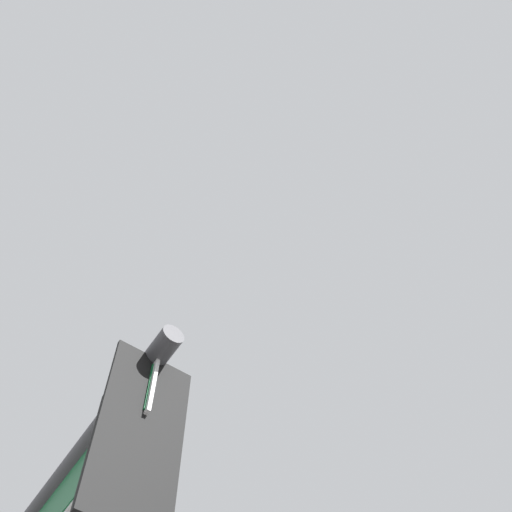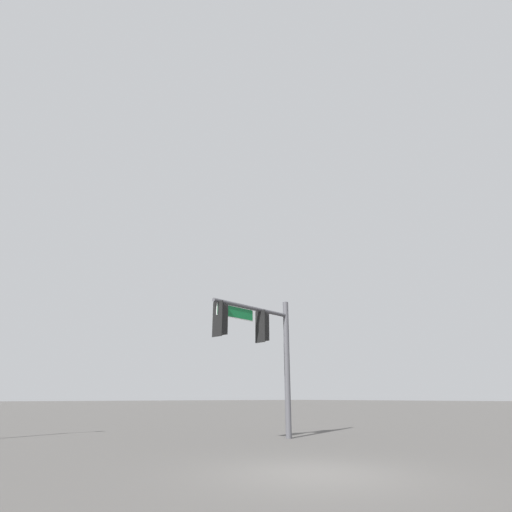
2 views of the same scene
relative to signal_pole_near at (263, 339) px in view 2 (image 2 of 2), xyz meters
name	(u,v)px [view 2 (image 2 of 2)]	position (x,y,z in m)	size (l,w,h in m)	color
ground_plane	(314,474)	(3.52, 5.79, -3.76)	(400.00, 400.00, 0.00)	#514F4C
signal_pole_near	(263,339)	(0.00, 0.00, 0.00)	(4.28, 0.87, 5.53)	#47474C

